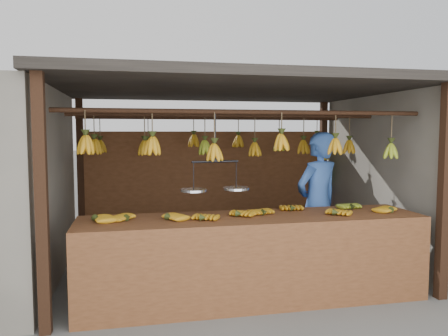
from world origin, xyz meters
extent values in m
plane|color=#5B5B57|center=(0.00, 0.00, 0.00)|extent=(80.00, 80.00, 0.00)
cube|color=black|center=(-2.00, -1.50, 1.15)|extent=(0.10, 0.10, 2.30)
cube|color=black|center=(2.00, -1.50, 1.15)|extent=(0.10, 0.10, 2.30)
cube|color=black|center=(-2.00, 1.50, 1.15)|extent=(0.10, 0.10, 2.30)
cube|color=black|center=(2.00, 1.50, 1.15)|extent=(0.10, 0.10, 2.30)
cube|color=black|center=(0.00, 0.00, 2.35)|extent=(4.30, 3.30, 0.10)
cylinder|color=black|center=(0.00, -1.00, 2.00)|extent=(4.00, 0.05, 0.05)
cylinder|color=black|center=(0.00, 0.00, 2.00)|extent=(4.00, 0.05, 0.05)
cylinder|color=black|center=(0.00, 1.00, 2.00)|extent=(4.00, 0.05, 0.05)
cube|color=brown|center=(0.00, 1.50, 0.90)|extent=(4.00, 0.06, 1.80)
cube|color=brown|center=(0.02, -1.10, 0.86)|extent=(3.64, 0.81, 0.08)
cube|color=brown|center=(0.02, -1.50, 0.45)|extent=(3.64, 0.04, 0.90)
cube|color=black|center=(-1.70, -1.45, 0.41)|extent=(0.07, 0.07, 0.82)
cube|color=black|center=(1.74, -1.45, 0.41)|extent=(0.07, 0.07, 0.82)
cube|color=black|center=(-1.70, -0.75, 0.41)|extent=(0.07, 0.07, 0.82)
cube|color=black|center=(1.74, -0.75, 0.41)|extent=(0.07, 0.07, 0.82)
ellipsoid|color=#C18414|center=(-1.59, -1.09, 0.93)|extent=(0.27, 0.23, 0.06)
ellipsoid|color=#C18414|center=(-1.27, -1.09, 0.93)|extent=(0.30, 0.29, 0.06)
ellipsoid|color=#C18414|center=(-0.87, -1.16, 0.93)|extent=(0.30, 0.27, 0.06)
ellipsoid|color=#C18414|center=(-0.54, -1.27, 0.93)|extent=(0.27, 0.29, 0.06)
ellipsoid|color=#C18414|center=(-0.15, -1.14, 0.93)|extent=(0.29, 0.30, 0.06)
ellipsoid|color=#C18414|center=(0.15, -1.10, 0.93)|extent=(0.23, 0.28, 0.06)
ellipsoid|color=#C18414|center=(0.53, -0.94, 0.93)|extent=(0.21, 0.26, 0.06)
ellipsoid|color=#C18414|center=(0.88, -1.28, 0.93)|extent=(0.30, 0.30, 0.06)
ellipsoid|color=#92A523|center=(1.24, -0.98, 0.93)|extent=(0.20, 0.26, 0.06)
ellipsoid|color=#C18414|center=(1.56, -1.24, 0.93)|extent=(0.28, 0.30, 0.06)
ellipsoid|color=#C18414|center=(-1.67, -1.04, 1.66)|extent=(0.16, 0.16, 0.28)
ellipsoid|color=#C18414|center=(-1.02, -0.99, 1.65)|extent=(0.16, 0.16, 0.28)
ellipsoid|color=#C18414|center=(-0.38, -1.02, 1.57)|extent=(0.16, 0.16, 0.28)
ellipsoid|color=#C18414|center=(0.35, -1.02, 1.68)|extent=(0.16, 0.16, 0.28)
ellipsoid|color=#C18414|center=(1.00, -0.97, 1.63)|extent=(0.16, 0.16, 0.28)
ellipsoid|color=#92A523|center=(1.71, -0.96, 1.57)|extent=(0.16, 0.16, 0.28)
ellipsoid|color=#C18414|center=(-1.67, -0.01, 1.61)|extent=(0.16, 0.16, 0.28)
ellipsoid|color=#C18414|center=(-1.07, -0.01, 1.59)|extent=(0.16, 0.16, 0.28)
ellipsoid|color=#92A523|center=(-0.31, 0.03, 1.59)|extent=(0.16, 0.16, 0.28)
ellipsoid|color=#C18414|center=(0.36, 0.04, 1.56)|extent=(0.16, 0.16, 0.28)
ellipsoid|color=#C18414|center=(1.02, 0.00, 1.59)|extent=(0.16, 0.16, 0.28)
ellipsoid|color=#C18414|center=(1.68, -0.01, 1.59)|extent=(0.16, 0.16, 0.28)
ellipsoid|color=#C18414|center=(-1.67, 1.04, 1.58)|extent=(0.16, 0.16, 0.28)
ellipsoid|color=#C18414|center=(-0.99, 1.01, 1.57)|extent=(0.16, 0.16, 0.28)
ellipsoid|color=#C18414|center=(-0.31, 1.03, 1.66)|extent=(0.16, 0.16, 0.28)
ellipsoid|color=#C18414|center=(0.37, 1.01, 1.65)|extent=(0.16, 0.16, 0.28)
ellipsoid|color=#92A523|center=(1.04, 1.05, 1.59)|extent=(0.16, 0.16, 0.28)
ellipsoid|color=#C18414|center=(1.67, 1.02, 1.66)|extent=(0.16, 0.16, 0.28)
cylinder|color=black|center=(-0.37, -1.00, 1.74)|extent=(0.02, 0.02, 0.52)
cylinder|color=black|center=(-0.37, -1.00, 1.48)|extent=(0.51, 0.07, 0.02)
cylinder|color=silver|center=(-0.60, -1.02, 1.18)|extent=(0.27, 0.27, 0.02)
cylinder|color=silver|center=(-0.14, -0.98, 1.18)|extent=(0.27, 0.27, 0.02)
imported|color=#3359A5|center=(1.02, -0.50, 0.89)|extent=(0.77, 0.65, 1.79)
cube|color=yellow|center=(1.94, 1.35, 1.50)|extent=(0.08, 0.26, 0.34)
cube|color=#199926|center=(1.94, 1.35, 1.11)|extent=(0.08, 0.26, 0.34)
cube|color=#1426BF|center=(1.94, 1.35, 0.83)|extent=(0.08, 0.26, 0.34)
cube|color=red|center=(1.94, 1.35, 0.61)|extent=(0.08, 0.26, 0.34)
camera|label=1|loc=(-1.23, -5.49, 1.78)|focal=35.00mm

